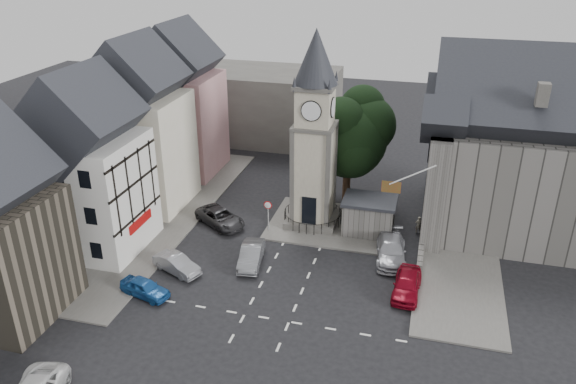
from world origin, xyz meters
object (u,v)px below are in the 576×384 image
(clock_tower, at_px, (315,133))
(stone_shelter, at_px, (369,216))
(pedestrian, at_px, (419,225))
(car_west_blue, at_px, (145,288))
(car_east_red, at_px, (407,284))

(clock_tower, distance_m, stone_shelter, 8.15)
(pedestrian, bearing_deg, clock_tower, -13.22)
(car_west_blue, height_order, car_east_red, car_east_red)
(car_west_blue, distance_m, car_east_red, 17.92)
(stone_shelter, height_order, pedestrian, stone_shelter)
(stone_shelter, relative_size, pedestrian, 2.89)
(stone_shelter, height_order, car_west_blue, stone_shelter)
(car_west_blue, relative_size, car_east_red, 0.83)
(pedestrian, bearing_deg, car_east_red, 71.33)
(stone_shelter, bearing_deg, car_east_red, -64.92)
(clock_tower, xyz_separation_m, car_east_red, (8.50, -8.40, -7.36))
(stone_shelter, bearing_deg, car_west_blue, -136.67)
(stone_shelter, bearing_deg, pedestrian, 14.61)
(clock_tower, bearing_deg, car_east_red, -44.65)
(clock_tower, bearing_deg, car_west_blue, -123.38)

